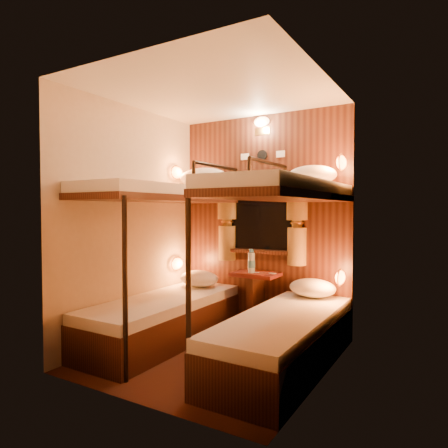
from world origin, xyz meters
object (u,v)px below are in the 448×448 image
Objects in this scene: bunk_left at (164,287)px; table at (255,294)px; bottle_left at (252,263)px; bottle_right at (251,263)px; bunk_right at (284,302)px.

bunk_left is 2.90× the size of table.
bottle_left reaches higher than table.
table is 2.48× the size of bottle_right.
table is (-0.65, 0.78, -0.14)m from bunk_right.
bunk_left is at bearing -131.18° from bottle_right.
table is 0.36m from bottle_right.
bottle_right reaches higher than table.
bunk_right is 1.02m from table.
bottle_left is at bearing 51.08° from bunk_left.
bottle_right is at bearing -72.70° from bottle_left.
bunk_left is 7.18× the size of bottle_right.
table is at bearing 31.55° from bottle_left.
bottle_left is (-0.68, 0.76, 0.20)m from bunk_right.
bunk_right is at bearing -47.00° from bottle_right.
bottle_left is 0.94× the size of bottle_right.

